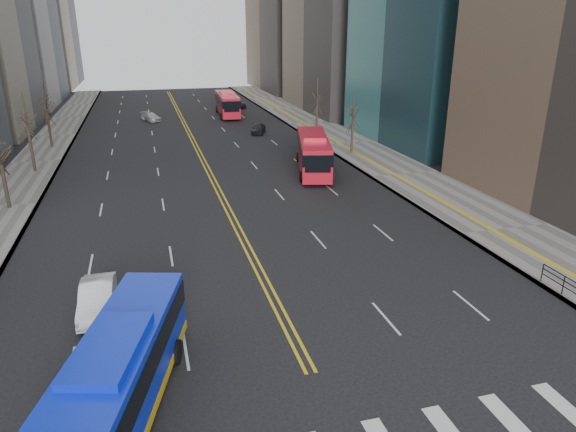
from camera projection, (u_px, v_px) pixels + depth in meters
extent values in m
cube|color=slate|center=(347.00, 143.00, 61.01)|extent=(7.00, 130.00, 0.15)
cube|color=slate|center=(37.00, 162.00, 52.44)|extent=(5.00, 130.00, 0.15)
cube|color=gold|center=(189.00, 136.00, 65.61)|extent=(0.15, 100.00, 0.01)
cube|color=gold|center=(192.00, 135.00, 65.71)|extent=(0.15, 100.00, 0.01)
cylinder|color=black|center=(563.00, 285.00, 26.11)|extent=(0.06, 0.06, 1.00)
cylinder|color=black|center=(542.00, 272.00, 27.46)|extent=(0.06, 0.06, 1.00)
cylinder|color=#32241E|center=(5.00, 186.00, 38.41)|extent=(0.28, 0.28, 3.60)
cylinder|color=#32241E|center=(32.00, 152.00, 48.28)|extent=(0.28, 0.28, 4.00)
cylinder|color=#32241E|center=(50.00, 131.00, 58.26)|extent=(0.28, 0.28, 3.80)
cylinder|color=#32241E|center=(352.00, 138.00, 55.54)|extent=(0.28, 0.28, 3.50)
cylinder|color=#32241E|center=(317.00, 119.00, 66.34)|extent=(0.28, 0.28, 3.75)
cube|color=#0E28D3|center=(114.00, 386.00, 17.13)|extent=(5.51, 11.72, 2.72)
cube|color=black|center=(112.00, 373.00, 16.94)|extent=(5.58, 11.76, 0.98)
cube|color=#0E28D3|center=(109.00, 349.00, 16.63)|extent=(2.97, 4.40, 0.40)
cube|color=#E4AC0C|center=(118.00, 414.00, 17.53)|extent=(5.58, 11.76, 0.35)
cylinder|color=black|center=(118.00, 351.00, 21.01)|extent=(0.57, 1.04, 1.00)
cylinder|color=black|center=(176.00, 352.00, 20.99)|extent=(0.57, 1.04, 1.00)
cube|color=red|center=(313.00, 153.00, 48.69)|extent=(5.33, 11.67, 2.96)
cube|color=black|center=(313.00, 147.00, 48.49)|extent=(5.39, 11.70, 1.06)
cube|color=red|center=(314.00, 136.00, 48.14)|extent=(2.99, 4.37, 0.40)
cylinder|color=black|center=(301.00, 177.00, 45.70)|extent=(0.54, 1.04, 1.00)
cylinder|color=black|center=(330.00, 176.00, 45.75)|extent=(0.54, 1.04, 1.00)
cylinder|color=black|center=(298.00, 157.00, 52.54)|extent=(0.54, 1.04, 1.00)
cylinder|color=black|center=(323.00, 157.00, 52.59)|extent=(0.54, 1.04, 1.00)
cube|color=red|center=(227.00, 104.00, 79.82)|extent=(3.24, 11.75, 3.03)
cube|color=black|center=(227.00, 100.00, 79.62)|extent=(3.30, 11.77, 1.08)
cube|color=red|center=(227.00, 93.00, 79.26)|extent=(2.32, 4.17, 0.40)
cylinder|color=black|center=(222.00, 117.00, 76.61)|extent=(0.35, 1.01, 1.00)
cylinder|color=black|center=(239.00, 116.00, 77.15)|extent=(0.35, 1.01, 1.00)
cylinder|color=black|center=(217.00, 109.00, 83.42)|extent=(0.35, 1.01, 1.00)
cylinder|color=black|center=(233.00, 109.00, 83.97)|extent=(0.35, 1.01, 1.00)
imported|color=white|center=(97.00, 298.00, 24.67)|extent=(1.61, 4.45, 1.46)
imported|color=black|center=(258.00, 129.00, 66.67)|extent=(2.82, 4.12, 1.30)
imported|color=#ACACB2|center=(151.00, 117.00, 75.68)|extent=(3.22, 4.54, 1.22)
imported|color=black|center=(237.00, 104.00, 88.09)|extent=(3.32, 4.72, 1.19)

